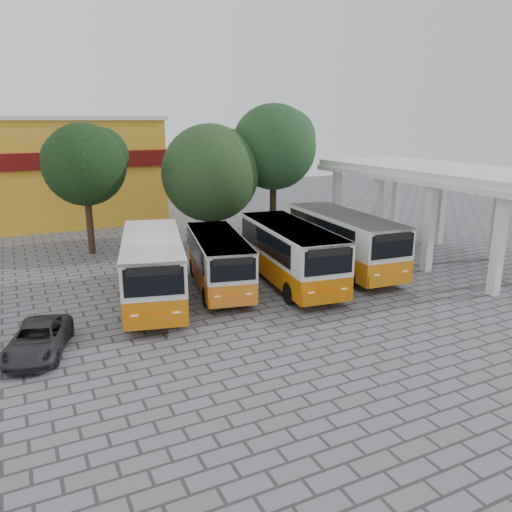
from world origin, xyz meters
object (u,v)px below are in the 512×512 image
bus_far_left (153,265)px  parked_car (38,339)px  bus_far_right (344,238)px  bus_centre_right (290,251)px  bus_centre_left (218,258)px

bus_far_left → parked_car: bus_far_left is taller
parked_car → bus_far_right: bearing=30.4°
parked_car → bus_centre_right: bearing=30.7°
bus_centre_left → bus_far_right: size_ratio=0.87×
bus_centre_left → bus_centre_right: bearing=-4.1°
parked_car → bus_centre_left: bearing=41.7°
bus_far_left → bus_centre_left: (3.35, 0.47, -0.21)m
bus_far_left → bus_centre_right: (6.80, -0.53, 0.00)m
bus_far_left → bus_far_right: bearing=15.7°
bus_centre_right → bus_centre_left: bearing=170.8°
bus_centre_left → bus_far_right: bearing=10.9°
bus_centre_right → parked_car: size_ratio=2.19×
bus_centre_right → bus_far_left: bearing=-177.5°
bus_far_left → parked_car: (-5.09, -3.43, -1.19)m
bus_far_left → bus_far_right: size_ratio=0.99×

